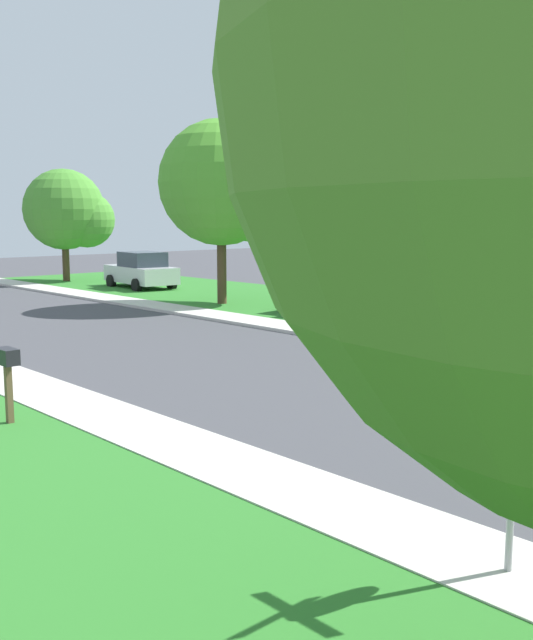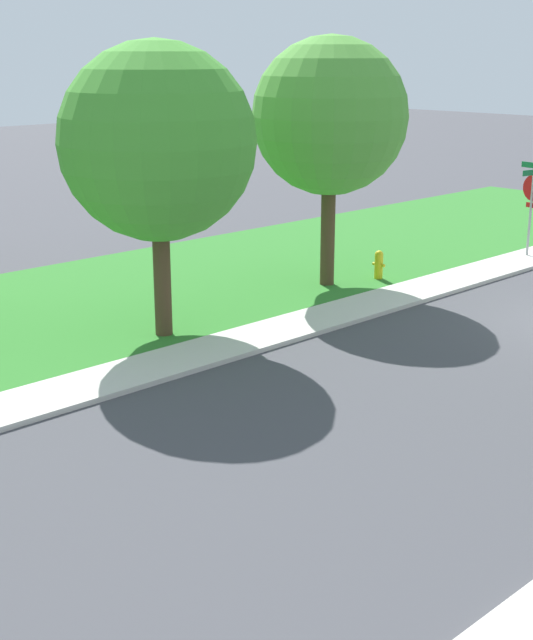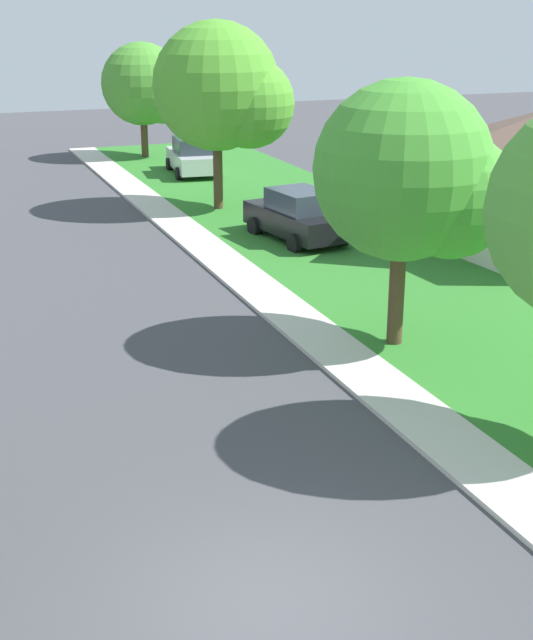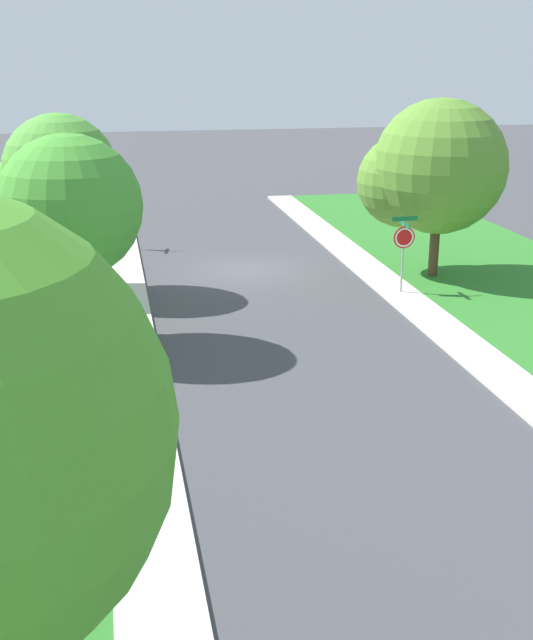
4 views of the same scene
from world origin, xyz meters
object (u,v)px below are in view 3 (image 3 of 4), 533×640
object	(u,v)px
car_silver_across_road	(193,157)
tree_sidewalk_near	(147,87)
tree_across_left	(225,91)
tree_across_right	(415,177)
car_black_kerbside_mid	(298,216)

from	to	relation	value
car_silver_across_road	tree_sidewalk_near	world-z (taller)	tree_sidewalk_near
tree_across_left	tree_across_right	size ratio (longest dim) A/B	1.16
car_silver_across_road	tree_across_right	size ratio (longest dim) A/B	0.74
car_silver_across_road	tree_across_left	bearing A→B (deg)	-97.25
tree_across_left	tree_across_right	bearing A→B (deg)	-93.04
tree_across_left	car_black_kerbside_mid	bearing A→B (deg)	-82.69
car_silver_across_road	tree_across_left	distance (m)	8.54
car_silver_across_road	car_black_kerbside_mid	xyz separation A→B (m)	(-0.29, -13.00, 0.00)
car_black_kerbside_mid	tree_across_left	size ratio (longest dim) A/B	0.64
tree_across_right	car_black_kerbside_mid	bearing A→B (deg)	81.35
car_black_kerbside_mid	tree_across_left	distance (m)	6.48
car_silver_across_road	tree_across_left	size ratio (longest dim) A/B	0.64
tree_across_right	tree_sidewalk_near	xyz separation A→B (m)	(1.14, 28.30, -0.32)
tree_across_right	tree_sidewalk_near	distance (m)	28.32
car_black_kerbside_mid	tree_sidewalk_near	xyz separation A→B (m)	(-0.35, 18.51, 2.74)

